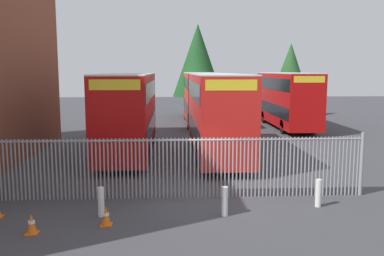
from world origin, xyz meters
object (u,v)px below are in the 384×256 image
(bollard_near_left, at_px, (101,202))
(bollard_near_right, at_px, (318,193))
(bollard_center_front, at_px, (225,201))
(traffic_cone_near_kerb, at_px, (32,224))
(double_decker_bus_behind_fence_right, at_px, (286,98))
(double_decker_bus_near_gate, at_px, (217,111))
(double_decker_bus_far_back, at_px, (200,96))
(traffic_cone_mid_forecourt, at_px, (106,216))
(double_decker_bus_behind_fence_left, at_px, (129,110))

(bollard_near_left, xyz_separation_m, bollard_near_right, (7.19, 0.58, 0.00))
(bollard_center_front, bearing_deg, traffic_cone_near_kerb, -168.07)
(bollard_near_left, bearing_deg, bollard_near_right, 4.64)
(bollard_near_right, bearing_deg, double_decker_bus_behind_fence_right, 77.51)
(double_decker_bus_near_gate, bearing_deg, bollard_center_front, -94.62)
(double_decker_bus_behind_fence_right, xyz_separation_m, bollard_near_right, (-4.33, -19.56, -1.95))
(bollard_near_right, xyz_separation_m, traffic_cone_near_kerb, (-8.92, -1.91, -0.19))
(double_decker_bus_far_back, relative_size, bollard_near_left, 11.38)
(double_decker_bus_behind_fence_right, height_order, double_decker_bus_far_back, same)
(double_decker_bus_far_back, bearing_deg, bollard_near_left, -101.64)
(bollard_near_left, height_order, traffic_cone_mid_forecourt, bollard_near_left)
(double_decker_bus_far_back, distance_m, traffic_cone_mid_forecourt, 24.30)
(traffic_cone_mid_forecourt, bearing_deg, double_decker_bus_far_back, 79.37)
(double_decker_bus_behind_fence_right, relative_size, bollard_near_right, 11.38)
(double_decker_bus_near_gate, xyz_separation_m, double_decker_bus_behind_fence_left, (-4.78, 0.60, 0.00))
(bollard_center_front, height_order, traffic_cone_near_kerb, bollard_center_front)
(double_decker_bus_far_back, bearing_deg, traffic_cone_near_kerb, -104.89)
(double_decker_bus_far_back, bearing_deg, double_decker_bus_behind_fence_left, -110.44)
(double_decker_bus_near_gate, relative_size, double_decker_bus_behind_fence_left, 1.00)
(bollard_near_left, distance_m, bollard_near_right, 7.22)
(bollard_near_right, height_order, traffic_cone_near_kerb, bollard_near_right)
(bollard_center_front, distance_m, traffic_cone_near_kerb, 5.77)
(bollard_near_left, bearing_deg, double_decker_bus_behind_fence_left, 90.58)
(bollard_center_front, distance_m, traffic_cone_mid_forecourt, 3.70)
(traffic_cone_mid_forecourt, xyz_separation_m, traffic_cone_near_kerb, (-2.00, -0.54, 0.00))
(double_decker_bus_near_gate, distance_m, double_decker_bus_behind_fence_left, 4.82)
(double_decker_bus_near_gate, height_order, traffic_cone_mid_forecourt, double_decker_bus_near_gate)
(double_decker_bus_behind_fence_left, bearing_deg, bollard_center_front, -68.43)
(double_decker_bus_behind_fence_left, height_order, traffic_cone_near_kerb, double_decker_bus_behind_fence_left)
(double_decker_bus_behind_fence_right, relative_size, bollard_center_front, 11.38)
(double_decker_bus_behind_fence_left, xyz_separation_m, bollard_near_right, (7.30, -9.43, -1.95))
(traffic_cone_mid_forecourt, height_order, traffic_cone_near_kerb, same)
(double_decker_bus_behind_fence_right, xyz_separation_m, traffic_cone_mid_forecourt, (-11.25, -20.94, -2.13))
(bollard_near_left, height_order, bollard_near_right, same)
(double_decker_bus_behind_fence_left, height_order, bollard_near_left, double_decker_bus_behind_fence_left)
(bollard_center_front, relative_size, traffic_cone_mid_forecourt, 1.61)
(double_decker_bus_behind_fence_left, distance_m, traffic_cone_near_kerb, 11.65)
(bollard_center_front, bearing_deg, bollard_near_right, 12.40)
(double_decker_bus_far_back, relative_size, traffic_cone_near_kerb, 18.32)
(double_decker_bus_near_gate, xyz_separation_m, double_decker_bus_far_back, (0.06, 13.59, 0.00))
(bollard_near_right, relative_size, traffic_cone_mid_forecourt, 1.61)
(double_decker_bus_behind_fence_left, xyz_separation_m, double_decker_bus_far_back, (4.84, 12.99, 0.00))
(double_decker_bus_near_gate, height_order, double_decker_bus_far_back, same)
(double_decker_bus_near_gate, bearing_deg, traffic_cone_mid_forecourt, -113.37)
(double_decker_bus_far_back, xyz_separation_m, bollard_center_front, (-0.83, -23.13, -1.95))
(double_decker_bus_behind_fence_right, bearing_deg, traffic_cone_near_kerb, -121.69)
(double_decker_bus_behind_fence_left, xyz_separation_m, bollard_near_left, (0.10, -10.01, -1.95))
(double_decker_bus_behind_fence_left, xyz_separation_m, double_decker_bus_behind_fence_right, (11.63, 10.14, 0.00))
(double_decker_bus_far_back, height_order, bollard_near_left, double_decker_bus_far_back)
(double_decker_bus_behind_fence_right, height_order, traffic_cone_near_kerb, double_decker_bus_behind_fence_right)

